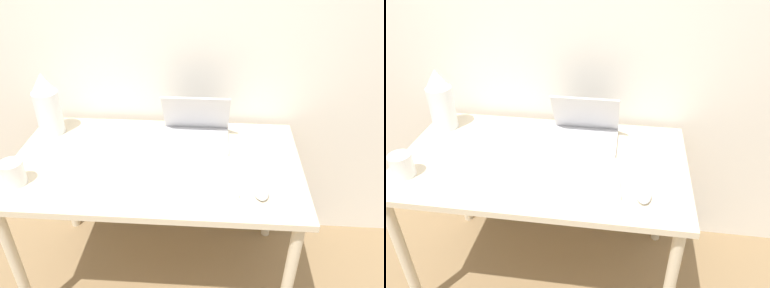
% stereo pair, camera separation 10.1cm
% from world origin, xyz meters
% --- Properties ---
extents(wall_back, '(6.00, 0.05, 2.50)m').
position_xyz_m(wall_back, '(0.00, 0.81, 1.25)').
color(wall_back, silver).
rests_on(wall_back, ground_plane).
extents(desk, '(1.32, 0.74, 0.75)m').
position_xyz_m(desk, '(0.00, 0.37, 0.66)').
color(desk, beige).
rests_on(desk, ground_plane).
extents(laptop, '(0.32, 0.24, 0.24)m').
position_xyz_m(laptop, '(0.17, 0.57, 0.80)').
color(laptop, silver).
rests_on(laptop, desk).
extents(keyboard, '(0.42, 0.20, 0.02)m').
position_xyz_m(keyboard, '(0.16, 0.19, 0.76)').
color(keyboard, white).
rests_on(keyboard, desk).
extents(mouse, '(0.06, 0.10, 0.03)m').
position_xyz_m(mouse, '(0.46, 0.16, 0.77)').
color(mouse, silver).
rests_on(mouse, desk).
extents(vase, '(0.13, 0.13, 0.32)m').
position_xyz_m(vase, '(-0.56, 0.59, 0.91)').
color(vase, white).
rests_on(vase, desk).
extents(mug, '(0.10, 0.10, 0.10)m').
position_xyz_m(mug, '(-0.56, 0.17, 0.80)').
color(mug, white).
rests_on(mug, desk).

